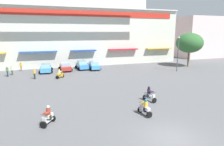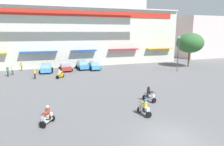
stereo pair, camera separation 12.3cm
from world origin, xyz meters
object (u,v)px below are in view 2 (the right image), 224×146
(parked_car_0, at_px, (46,68))
(parked_car_3, at_px, (94,65))
(pedestrian_0, at_px, (21,66))
(scooter_rider_1, at_px, (149,95))
(pedestrian_1, at_px, (8,71))
(scooter_rider_5, at_px, (47,117))
(pedestrian_2, at_px, (35,73))
(pedestrian_3, at_px, (12,69))
(plaza_tree_1, at_px, (190,43))
(scooter_rider_4, at_px, (144,108))
(parked_car_2, at_px, (82,65))
(parked_car_1, at_px, (65,67))
(streetlamp_near, at_px, (178,51))
(scooter_rider_0, at_px, (60,74))

(parked_car_0, relative_size, parked_car_3, 1.00)
(parked_car_3, relative_size, pedestrian_0, 2.64)
(scooter_rider_1, height_order, pedestrian_1, pedestrian_1)
(scooter_rider_1, distance_m, scooter_rider_5, 10.09)
(pedestrian_2, bearing_deg, scooter_rider_1, -51.58)
(pedestrian_1, height_order, pedestrian_3, pedestrian_1)
(pedestrian_2, bearing_deg, pedestrian_0, 108.65)
(plaza_tree_1, xyz_separation_m, scooter_rider_4, (-19.94, -18.87, -4.20))
(parked_car_2, relative_size, pedestrian_2, 2.44)
(scooter_rider_4, bearing_deg, pedestrian_0, 115.50)
(parked_car_2, height_order, scooter_rider_5, parked_car_2)
(scooter_rider_5, bearing_deg, parked_car_1, 80.69)
(pedestrian_0, xyz_separation_m, pedestrian_1, (-1.58, -4.36, -0.00))
(scooter_rider_1, bearing_deg, pedestrian_2, 128.42)
(parked_car_1, relative_size, scooter_rider_4, 2.75)
(plaza_tree_1, xyz_separation_m, pedestrian_2, (-29.22, -1.61, -3.89))
(pedestrian_1, bearing_deg, streetlamp_near, -9.98)
(scooter_rider_5, xyz_separation_m, pedestrian_1, (-5.59, 19.57, 0.33))
(pedestrian_2, bearing_deg, scooter_rider_5, -84.82)
(parked_car_3, bearing_deg, pedestrian_2, -154.34)
(plaza_tree_1, bearing_deg, scooter_rider_1, -138.29)
(parked_car_0, height_order, scooter_rider_0, parked_car_0)
(parked_car_2, bearing_deg, scooter_rider_0, -125.56)
(scooter_rider_1, relative_size, pedestrian_2, 0.95)
(parked_car_1, xyz_separation_m, parked_car_3, (5.26, -0.30, 0.01))
(plaza_tree_1, height_order, pedestrian_3, plaza_tree_1)
(parked_car_3, xyz_separation_m, scooter_rider_1, (1.04, -19.27, -0.12))
(parked_car_2, height_order, scooter_rider_4, parked_car_2)
(plaza_tree_1, relative_size, pedestrian_0, 4.08)
(streetlamp_near, bearing_deg, scooter_rider_1, -135.36)
(scooter_rider_0, height_order, scooter_rider_5, scooter_rider_5)
(plaza_tree_1, xyz_separation_m, pedestrian_1, (-33.32, 1.49, -3.87))
(pedestrian_0, relative_size, pedestrian_3, 1.03)
(pedestrian_0, xyz_separation_m, pedestrian_2, (2.52, -7.46, -0.03))
(parked_car_2, relative_size, scooter_rider_4, 2.66)
(parked_car_2, relative_size, parked_car_3, 0.90)
(plaza_tree_1, bearing_deg, scooter_rider_0, -174.83)
(scooter_rider_5, bearing_deg, scooter_rider_0, 82.34)
(pedestrian_1, relative_size, streetlamp_near, 0.27)
(scooter_rider_1, distance_m, pedestrian_0, 25.82)
(scooter_rider_4, height_order, pedestrian_2, pedestrian_2)
(parked_car_1, distance_m, parked_car_3, 5.27)
(parked_car_0, xyz_separation_m, parked_car_3, (8.61, 0.00, -0.01))
(parked_car_1, height_order, pedestrian_3, pedestrian_3)
(plaza_tree_1, relative_size, scooter_rider_1, 4.43)
(parked_car_1, height_order, scooter_rider_4, parked_car_1)
(pedestrian_3, relative_size, streetlamp_near, 0.26)
(parked_car_0, relative_size, pedestrian_1, 2.66)
(scooter_rider_0, distance_m, pedestrian_1, 8.61)
(scooter_rider_0, bearing_deg, parked_car_0, 108.58)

